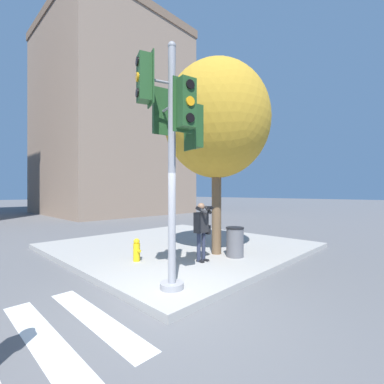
% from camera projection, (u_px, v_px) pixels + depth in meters
% --- Properties ---
extents(ground_plane, '(160.00, 160.00, 0.00)m').
position_uv_depth(ground_plane, '(171.00, 306.00, 4.77)').
color(ground_plane, '#5B5B5E').
extents(sidewalk_corner, '(8.00, 8.00, 0.16)m').
position_uv_depth(sidewalk_corner, '(179.00, 246.00, 9.72)').
color(sidewalk_corner, '#9E9B96').
rests_on(sidewalk_corner, ground_plane).
extents(traffic_signal_pole, '(1.43, 1.44, 5.00)m').
position_uv_depth(traffic_signal_pole, '(172.00, 131.00, 5.20)').
color(traffic_signal_pole, '#939399').
rests_on(traffic_signal_pole, sidewalk_corner).
extents(person_photographer, '(0.58, 0.54, 1.64)m').
position_uv_depth(person_photographer, '(202.00, 226.00, 7.25)').
color(person_photographer, black).
rests_on(person_photographer, sidewalk_corner).
extents(street_tree, '(3.35, 3.35, 6.08)m').
position_uv_depth(street_tree, '(216.00, 120.00, 8.12)').
color(street_tree, brown).
rests_on(street_tree, sidewalk_corner).
extents(fire_hydrant, '(0.19, 0.25, 0.64)m').
position_uv_depth(fire_hydrant, '(137.00, 250.00, 7.24)').
color(fire_hydrant, yellow).
rests_on(fire_hydrant, sidewalk_corner).
extents(trash_bin, '(0.54, 0.54, 0.89)m').
position_uv_depth(trash_bin, '(235.00, 242.00, 7.74)').
color(trash_bin, '#5B5B60').
rests_on(trash_bin, sidewalk_corner).
extents(building_right, '(12.25, 13.30, 18.83)m').
position_uv_depth(building_right, '(111.00, 122.00, 26.75)').
color(building_right, gray).
rests_on(building_right, ground_plane).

